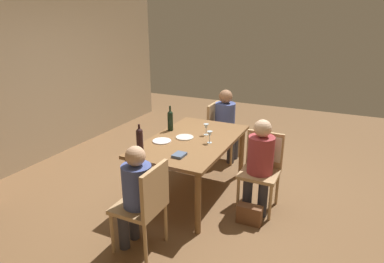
{
  "coord_description": "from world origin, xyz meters",
  "views": [
    {
      "loc": [
        -3.49,
        -1.66,
        2.2
      ],
      "look_at": [
        0.0,
        0.0,
        0.86
      ],
      "focal_mm": 30.63,
      "sensor_mm": 36.0,
      "label": 1
    }
  ],
  "objects": [
    {
      "name": "ground_plane",
      "position": [
        0.0,
        0.0,
        0.0
      ],
      "size": [
        10.0,
        10.0,
        0.0
      ],
      "primitive_type": "plane",
      "color": "brown"
    },
    {
      "name": "chair_left_end",
      "position": [
        -1.21,
        -0.09,
        0.53
      ],
      "size": [
        0.44,
        0.44,
        0.92
      ],
      "color": "tan",
      "rests_on": "ground_plane"
    },
    {
      "name": "chair_right_end",
      "position": [
        1.21,
        0.09,
        0.53
      ],
      "size": [
        0.44,
        0.44,
        0.92
      ],
      "rotation": [
        0.0,
        0.0,
        3.14
      ],
      "color": "tan",
      "rests_on": "ground_plane"
    },
    {
      "name": "dinner_plate_guest_left",
      "position": [
        -0.24,
        0.3,
        0.76
      ],
      "size": [
        0.23,
        0.23,
        0.01
      ],
      "primitive_type": "cylinder",
      "color": "white",
      "rests_on": "dining_table"
    },
    {
      "name": "dinner_plate_host",
      "position": [
        0.0,
        0.1,
        0.76
      ],
      "size": [
        0.23,
        0.23,
        0.01
      ],
      "primitive_type": "cylinder",
      "color": "silver",
      "rests_on": "dining_table"
    },
    {
      "name": "rear_room_partition",
      "position": [
        0.0,
        2.7,
        1.35
      ],
      "size": [
        6.4,
        0.12,
        2.7
      ],
      "primitive_type": "cube",
      "color": "tan",
      "rests_on": "ground_plane"
    },
    {
      "name": "person_man_guest",
      "position": [
        -0.03,
        -0.88,
        0.65
      ],
      "size": [
        0.35,
        0.3,
        1.13
      ],
      "rotation": [
        0.0,
        0.0,
        1.57
      ],
      "color": "#33333D",
      "rests_on": "ground_plane"
    },
    {
      "name": "wine_glass_centre",
      "position": [
        0.22,
        -0.1,
        0.86
      ],
      "size": [
        0.07,
        0.07,
        0.15
      ],
      "color": "silver",
      "rests_on": "dining_table"
    },
    {
      "name": "wine_glass_near_left",
      "position": [
        -0.03,
        -0.25,
        0.86
      ],
      "size": [
        0.07,
        0.07,
        0.15
      ],
      "color": "silver",
      "rests_on": "dining_table"
    },
    {
      "name": "dining_table",
      "position": [
        0.0,
        0.0,
        0.67
      ],
      "size": [
        1.67,
        1.0,
        0.76
      ],
      "color": "brown",
      "rests_on": "ground_plane"
    },
    {
      "name": "chair_near",
      "position": [
        0.12,
        -0.88,
        0.59
      ],
      "size": [
        0.46,
        0.44,
        0.92
      ],
      "rotation": [
        0.0,
        0.0,
        1.57
      ],
      "color": "tan",
      "rests_on": "ground_plane"
    },
    {
      "name": "person_man_bearded",
      "position": [
        -1.21,
        0.03,
        0.64
      ],
      "size": [
        0.29,
        0.33,
        1.09
      ],
      "color": "#33333D",
      "rests_on": "ground_plane"
    },
    {
      "name": "handbag",
      "position": [
        -0.35,
        -0.88,
        0.11
      ],
      "size": [
        0.13,
        0.28,
        0.22
      ],
      "primitive_type": "cube",
      "rotation": [
        0.0,
        0.0,
        1.59
      ],
      "color": "brown",
      "rests_on": "ground_plane"
    },
    {
      "name": "wine_bottle_tall_green",
      "position": [
        0.18,
        0.41,
        0.9
      ],
      "size": [
        0.07,
        0.07,
        0.34
      ],
      "color": "black",
      "rests_on": "dining_table"
    },
    {
      "name": "folded_napkin",
      "position": [
        -0.55,
        -0.11,
        0.77
      ],
      "size": [
        0.16,
        0.12,
        0.03
      ],
      "primitive_type": "cube",
      "rotation": [
        0.0,
        0.0,
        -0.02
      ],
      "color": "#4C5B75",
      "rests_on": "dining_table"
    },
    {
      "name": "wine_bottle_dark_red",
      "position": [
        -0.61,
        0.37,
        0.9
      ],
      "size": [
        0.08,
        0.08,
        0.32
      ],
      "color": "black",
      "rests_on": "dining_table"
    },
    {
      "name": "person_woman_host",
      "position": [
        1.21,
        -0.03,
        0.67
      ],
      "size": [
        0.32,
        0.36,
        1.16
      ],
      "rotation": [
        0.0,
        0.0,
        3.14
      ],
      "color": "#33333D",
      "rests_on": "ground_plane"
    }
  ]
}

